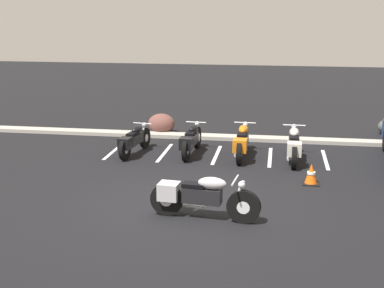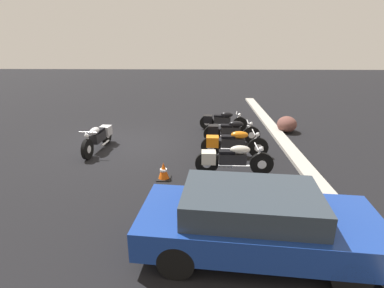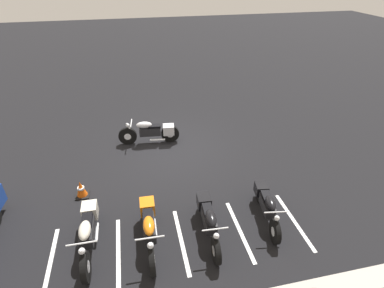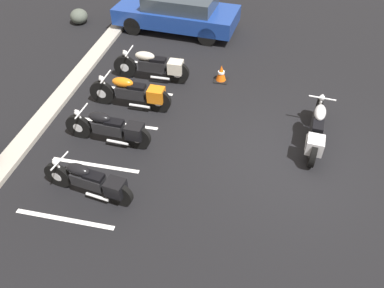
{
  "view_description": "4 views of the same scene",
  "coord_description": "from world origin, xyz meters",
  "px_view_note": "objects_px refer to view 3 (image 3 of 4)",
  "views": [
    {
      "loc": [
        2.07,
        -10.72,
        4.15
      ],
      "look_at": [
        0.01,
        1.92,
        0.9
      ],
      "focal_mm": 50.0,
      "sensor_mm": 36.0,
      "label": 1
    },
    {
      "loc": [
        10.69,
        2.99,
        3.8
      ],
      "look_at": [
        1.5,
        2.74,
        0.57
      ],
      "focal_mm": 28.0,
      "sensor_mm": 36.0,
      "label": 2
    },
    {
      "loc": [
        1.18,
        9.31,
        6.01
      ],
      "look_at": [
        -0.62,
        1.01,
        0.77
      ],
      "focal_mm": 28.0,
      "sensor_mm": 36.0,
      "label": 3
    },
    {
      "loc": [
        -6.64,
        0.82,
        6.12
      ],
      "look_at": [
        -0.64,
        2.09,
        0.56
      ],
      "focal_mm": 35.0,
      "sensor_mm": 36.0,
      "label": 4
    }
  ],
  "objects_px": {
    "parked_bike_3": "(88,230)",
    "parked_bike_2": "(149,226)",
    "parked_bike_1": "(209,219)",
    "parked_bike_0": "(267,204)",
    "motorcycle_silver_featured": "(152,132)",
    "traffic_cone": "(81,189)"
  },
  "relations": [
    {
      "from": "parked_bike_1",
      "to": "parked_bike_2",
      "type": "distance_m",
      "value": 1.49
    },
    {
      "from": "motorcycle_silver_featured",
      "to": "traffic_cone",
      "type": "bearing_deg",
      "value": 53.77
    },
    {
      "from": "parked_bike_0",
      "to": "parked_bike_3",
      "type": "height_order",
      "value": "parked_bike_3"
    },
    {
      "from": "motorcycle_silver_featured",
      "to": "parked_bike_1",
      "type": "distance_m",
      "value": 4.85
    },
    {
      "from": "parked_bike_0",
      "to": "parked_bike_3",
      "type": "relative_size",
      "value": 0.9
    },
    {
      "from": "parked_bike_1",
      "to": "parked_bike_3",
      "type": "relative_size",
      "value": 0.95
    },
    {
      "from": "parked_bike_3",
      "to": "parked_bike_1",
      "type": "bearing_deg",
      "value": 86.18
    },
    {
      "from": "parked_bike_3",
      "to": "traffic_cone",
      "type": "bearing_deg",
      "value": -168.18
    },
    {
      "from": "parked_bike_0",
      "to": "parked_bike_2",
      "type": "height_order",
      "value": "parked_bike_2"
    },
    {
      "from": "parked_bike_1",
      "to": "traffic_cone",
      "type": "relative_size",
      "value": 4.25
    },
    {
      "from": "parked_bike_3",
      "to": "parked_bike_0",
      "type": "bearing_deg",
      "value": 90.23
    },
    {
      "from": "parked_bike_2",
      "to": "parked_bike_3",
      "type": "xyz_separation_m",
      "value": [
        1.44,
        -0.16,
        0.0
      ]
    },
    {
      "from": "motorcycle_silver_featured",
      "to": "parked_bike_1",
      "type": "relative_size",
      "value": 1.05
    },
    {
      "from": "parked_bike_3",
      "to": "motorcycle_silver_featured",
      "type": "bearing_deg",
      "value": 156.87
    },
    {
      "from": "parked_bike_0",
      "to": "parked_bike_3",
      "type": "distance_m",
      "value": 4.59
    },
    {
      "from": "parked_bike_3",
      "to": "parked_bike_2",
      "type": "bearing_deg",
      "value": 84.11
    },
    {
      "from": "parked_bike_2",
      "to": "motorcycle_silver_featured",
      "type": "bearing_deg",
      "value": 175.1
    },
    {
      "from": "parked_bike_3",
      "to": "traffic_cone",
      "type": "distance_m",
      "value": 1.97
    },
    {
      "from": "parked_bike_2",
      "to": "parked_bike_3",
      "type": "relative_size",
      "value": 0.99
    },
    {
      "from": "motorcycle_silver_featured",
      "to": "parked_bike_3",
      "type": "distance_m",
      "value": 4.95
    },
    {
      "from": "motorcycle_silver_featured",
      "to": "parked_bike_0",
      "type": "height_order",
      "value": "motorcycle_silver_featured"
    },
    {
      "from": "motorcycle_silver_featured",
      "to": "parked_bike_3",
      "type": "relative_size",
      "value": 0.99
    }
  ]
}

